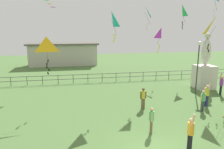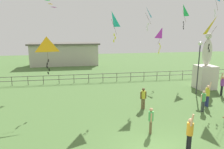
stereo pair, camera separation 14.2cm
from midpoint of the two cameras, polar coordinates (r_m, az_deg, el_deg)
statue_monument at (r=22.40m, az=23.29°, el=0.85°), size 1.71×1.71×5.32m
lamppost at (r=20.04m, az=21.92°, el=4.57°), size 0.36×0.36×4.66m
person_0 at (r=17.42m, az=23.82°, el=-4.72°), size 0.31×0.52×1.94m
person_2 at (r=20.82m, az=26.99°, el=-2.26°), size 0.51×0.37×2.00m
person_3 at (r=12.20m, az=10.16°, el=-11.55°), size 0.28×0.44×1.50m
person_4 at (r=15.59m, az=8.07°, el=-5.94°), size 0.48×0.29×1.58m
person_5 at (r=10.99m, az=19.88°, el=-14.19°), size 0.31×0.51×1.97m
person_6 at (r=16.25m, az=22.90°, el=-6.15°), size 0.45×0.28×1.53m
kite_1 at (r=18.43m, az=8.55°, el=15.91°), size 0.91×1.15×1.96m
kite_2 at (r=15.79m, az=-17.31°, el=7.23°), size 1.25×1.08×2.56m
kite_3 at (r=17.43m, az=25.73°, el=11.42°), size 1.36×1.39×2.58m
kite_4 at (r=22.93m, az=12.80°, el=10.39°), size 0.92×0.91×2.61m
kite_5 at (r=24.96m, az=17.95°, el=15.71°), size 0.80×0.77×2.59m
kite_6 at (r=15.72m, az=-0.42°, el=14.28°), size 0.74×0.93×2.18m
waterfront_railing at (r=23.25m, az=-1.33°, el=-0.44°), size 36.04×0.06×0.95m
pavilion_building at (r=34.67m, az=-12.91°, el=5.38°), size 10.86×3.83×3.46m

